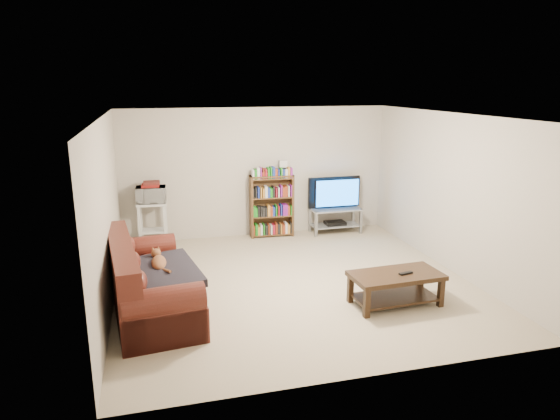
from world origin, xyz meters
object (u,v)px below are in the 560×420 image
object	(u,v)px
sofa	(146,287)
tv_stand	(335,216)
coffee_table	(396,283)
bookshelf	(272,205)

from	to	relation	value
sofa	tv_stand	distance (m)	4.42
sofa	coffee_table	distance (m)	3.21
tv_stand	bookshelf	bearing A→B (deg)	175.98
sofa	tv_stand	xyz separation A→B (m)	(3.55, 2.63, 0.00)
coffee_table	tv_stand	bearing A→B (deg)	80.31
sofa	tv_stand	bearing A→B (deg)	29.99
coffee_table	tv_stand	world-z (taller)	tv_stand
tv_stand	bookshelf	distance (m)	1.28
bookshelf	sofa	bearing A→B (deg)	-127.85
sofa	coffee_table	size ratio (longest dim) A/B	1.88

